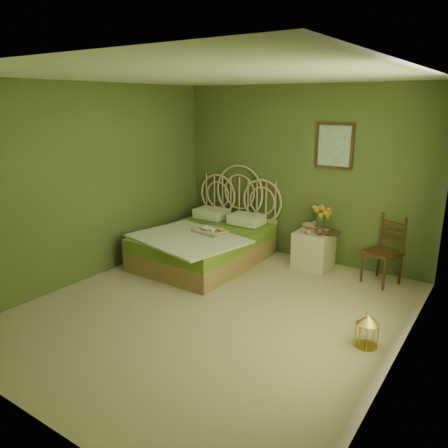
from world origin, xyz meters
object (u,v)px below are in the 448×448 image
Objects in this scene: chair at (385,246)px; nightstand at (315,244)px; birdcage at (367,331)px; bed at (206,242)px.

nightstand is at bearing -156.44° from chair.
birdcage is (1.29, -1.72, -0.19)m from nightstand.
birdcage is at bearing -21.00° from bed.
bed is 2.39× the size of chair.
nightstand reaches higher than chair.
nightstand reaches higher than birdcage.
bed is at bearing -142.51° from chair.
nightstand is 0.98m from chair.
bed reaches higher than birdcage.
nightstand is 2.90× the size of birdcage.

